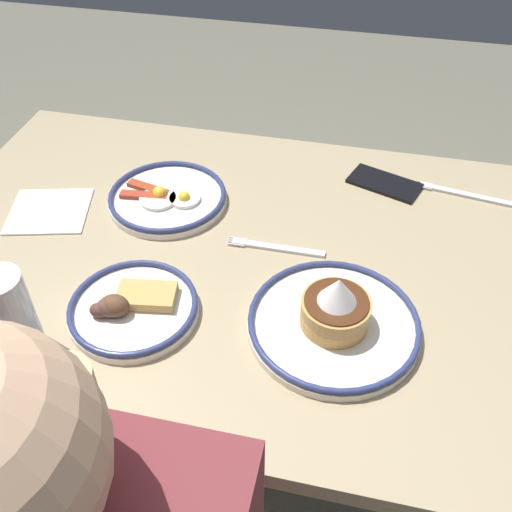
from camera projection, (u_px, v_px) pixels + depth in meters
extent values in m
plane|color=#686656|center=(231.00, 457.00, 1.57)|extent=(6.00, 6.00, 0.00)
cube|color=tan|center=(219.00, 257.00, 1.06)|extent=(1.14, 0.80, 0.03)
cylinder|color=gray|center=(440.00, 313.00, 1.47)|extent=(0.06, 0.06, 0.72)
cylinder|color=gray|center=(90.00, 257.00, 1.62)|extent=(0.06, 0.06, 0.72)
cylinder|color=white|center=(168.00, 200.00, 1.15)|extent=(0.23, 0.23, 0.01)
torus|color=navy|center=(167.00, 195.00, 1.14)|extent=(0.23, 0.23, 0.01)
cylinder|color=white|center=(185.00, 199.00, 1.14)|extent=(0.06, 0.06, 0.01)
sphere|color=yellow|center=(184.00, 197.00, 1.13)|extent=(0.02, 0.02, 0.02)
cylinder|color=white|center=(158.00, 199.00, 1.14)|extent=(0.07, 0.07, 0.01)
sphere|color=yellow|center=(160.00, 193.00, 1.14)|extent=(0.03, 0.03, 0.03)
cube|color=#9E3B1F|center=(148.00, 188.00, 1.16)|extent=(0.09, 0.04, 0.01)
cube|color=#A63622|center=(144.00, 195.00, 1.14)|extent=(0.10, 0.03, 0.01)
cylinder|color=silver|center=(333.00, 326.00, 0.91)|extent=(0.27, 0.27, 0.01)
torus|color=navy|center=(334.00, 321.00, 0.90)|extent=(0.27, 0.27, 0.01)
cylinder|color=#D89B50|center=(334.00, 320.00, 0.90)|extent=(0.11, 0.11, 0.01)
cylinder|color=gold|center=(335.00, 315.00, 0.89)|extent=(0.11, 0.11, 0.01)
cylinder|color=tan|center=(335.00, 310.00, 0.89)|extent=(0.11, 0.11, 0.01)
cylinder|color=tan|center=(336.00, 305.00, 0.88)|extent=(0.11, 0.11, 0.01)
cylinder|color=#4C2814|center=(337.00, 301.00, 0.87)|extent=(0.10, 0.10, 0.00)
cone|color=white|center=(338.00, 290.00, 0.86)|extent=(0.06, 0.06, 0.04)
cylinder|color=white|center=(134.00, 310.00, 0.94)|extent=(0.21, 0.21, 0.01)
torus|color=navy|center=(133.00, 305.00, 0.93)|extent=(0.21, 0.21, 0.01)
cube|color=tan|center=(147.00, 296.00, 0.94)|extent=(0.10, 0.07, 0.02)
ellipsoid|color=brown|center=(99.00, 310.00, 0.91)|extent=(0.03, 0.02, 0.02)
ellipsoid|color=brown|center=(115.00, 306.00, 0.91)|extent=(0.05, 0.04, 0.04)
ellipsoid|color=brown|center=(110.00, 307.00, 0.91)|extent=(0.04, 0.03, 0.03)
cylinder|color=silver|center=(10.00, 315.00, 0.84)|extent=(0.07, 0.07, 0.15)
cylinder|color=black|center=(14.00, 325.00, 0.85)|extent=(0.06, 0.06, 0.10)
cube|color=black|center=(384.00, 183.00, 1.20)|extent=(0.16, 0.12, 0.01)
cube|color=white|center=(49.00, 211.00, 1.13)|extent=(0.18, 0.17, 0.00)
cube|color=silver|center=(278.00, 248.00, 1.05)|extent=(0.17, 0.01, 0.01)
cube|color=silver|center=(238.00, 238.00, 1.07)|extent=(0.03, 0.00, 0.00)
cube|color=silver|center=(238.00, 241.00, 1.07)|extent=(0.03, 0.00, 0.00)
cube|color=silver|center=(237.00, 243.00, 1.06)|extent=(0.03, 0.00, 0.00)
cube|color=silver|center=(236.00, 245.00, 1.06)|extent=(0.03, 0.00, 0.00)
cube|color=silver|center=(467.00, 195.00, 1.17)|extent=(0.19, 0.04, 0.01)
cube|color=silver|center=(425.00, 183.00, 1.20)|extent=(0.03, 0.01, 0.00)
cube|color=silver|center=(425.00, 185.00, 1.19)|extent=(0.03, 0.01, 0.00)
cube|color=silver|center=(424.00, 186.00, 1.19)|extent=(0.03, 0.01, 0.00)
cube|color=silver|center=(424.00, 188.00, 1.19)|extent=(0.03, 0.01, 0.00)
cylinder|color=#DCAF7C|center=(84.00, 436.00, 0.74)|extent=(0.07, 0.07, 0.26)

